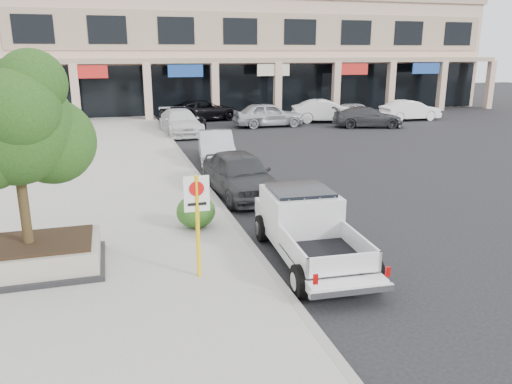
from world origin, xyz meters
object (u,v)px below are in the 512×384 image
curb_car_d (182,119)px  lot_car_c (368,117)px  no_parking_sign (197,213)px  curb_car_a (240,174)px  planter (31,257)px  curb_car_c (180,122)px  lot_car_f (410,110)px  lot_car_a (268,115)px  pickup_truck (311,230)px  lot_car_d (205,110)px  lot_car_e (357,111)px  planter_tree (22,126)px  curb_car_b (216,147)px  lot_car_b (326,111)px

curb_car_d → lot_car_c: size_ratio=1.14×
no_parking_sign → curb_car_a: size_ratio=0.50×
planter → curb_car_c: 20.30m
curb_car_c → lot_car_c: bearing=-5.6°
lot_car_c → lot_car_f: 5.29m
no_parking_sign → lot_car_f: (19.90, 22.56, -0.89)m
lot_car_a → curb_car_d: bearing=90.1°
pickup_truck → lot_car_d: (2.38, 26.39, -0.06)m
curb_car_c → lot_car_e: curb_car_c is taller
planter → curb_car_c: bearing=72.4°
curb_car_c → lot_car_e: (13.57, 2.96, -0.09)m
planter_tree → curb_car_c: 20.28m
curb_car_a → curb_car_d: (0.24, 15.89, -0.04)m
lot_car_a → lot_car_c: 6.74m
no_parking_sign → pickup_truck: bearing=7.6°
planter_tree → lot_car_d: 26.80m
planter → no_parking_sign: no_parking_sign is taller
lot_car_a → lot_car_f: (11.16, 0.15, -0.08)m
curb_car_b → lot_car_c: 14.61m
lot_car_d → lot_car_e: bearing=-113.4°
no_parking_sign → curb_car_b: 12.59m
curb_car_b → curb_car_d: (-0.11, 10.15, 0.04)m
lot_car_c → lot_car_e: 3.56m
lot_car_c → lot_car_e: bearing=-0.3°
curb_car_d → lot_car_d: 5.00m
pickup_truck → planter: bearing=174.3°
lot_car_b → lot_car_c: lot_car_b is taller
no_parking_sign → curb_car_c: (2.52, 20.74, -0.87)m
lot_car_b → lot_car_f: bearing=-83.5°
planter_tree → lot_car_e: 29.69m
lot_car_c → lot_car_d: lot_car_d is taller
curb_car_a → curb_car_d: 15.89m
curb_car_b → pickup_truck: bearing=-82.8°
no_parking_sign → curb_car_b: size_ratio=0.53×
curb_car_c → lot_car_d: (2.67, 6.03, -0.01)m
no_parking_sign → lot_car_b: bearing=60.1°
curb_car_c → lot_car_b: lot_car_b is taller
curb_car_d → lot_car_e: curb_car_d is taller
lot_car_c → lot_car_e: lot_car_c is taller
curb_car_d → lot_car_e: size_ratio=1.37×
curb_car_a → curb_car_c: bearing=86.5°
lot_car_b → lot_car_e: bearing=-69.5°
curb_car_a → no_parking_sign: bearing=-116.0°
planter → planter_tree: planter_tree is taller
lot_car_d → lot_car_c: bearing=-130.8°
curb_car_a → curb_car_c: (-0.09, 14.28, -0.03)m
no_parking_sign → curb_car_c: bearing=83.1°
curb_car_b → lot_car_a: 11.74m
lot_car_c → planter: bearing=150.4°
pickup_truck → curb_car_a: bearing=95.2°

